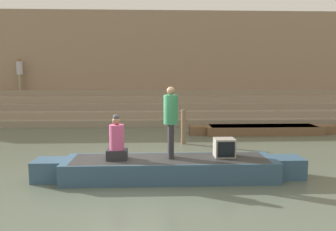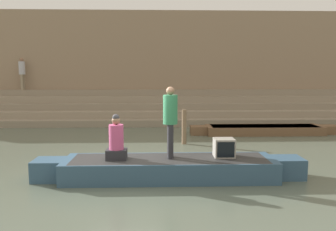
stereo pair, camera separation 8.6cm
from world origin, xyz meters
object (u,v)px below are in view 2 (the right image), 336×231
person_standing (170,117)px  person_rowing (116,141)px  moored_boat_shore (264,130)px  rowboat_main (170,168)px  person_on_steps (22,71)px  tv_set (224,148)px  mooring_post (184,127)px

person_standing → person_rowing: size_ratio=1.59×
person_rowing → moored_boat_shore: bearing=59.8°
rowboat_main → person_on_steps: size_ratio=3.69×
tv_set → moored_boat_shore: (2.87, 5.68, -0.54)m
person_rowing → tv_set: size_ratio=2.20×
tv_set → mooring_post: 3.90m
rowboat_main → tv_set: 1.44m
moored_boat_shore → person_on_steps: (-12.02, 5.00, 2.48)m
person_standing → moored_boat_shore: 7.23m
moored_boat_shore → mooring_post: mooring_post is taller
tv_set → moored_boat_shore: bearing=70.0°
person_standing → moored_boat_shore: (4.21, 5.73, -1.31)m
tv_set → mooring_post: size_ratio=0.40×
moored_boat_shore → person_rowing: bearing=-136.9°
person_standing → mooring_post: bearing=75.5°
mooring_post → rowboat_main: bearing=-99.7°
person_standing → person_rowing: bearing=179.3°
rowboat_main → person_rowing: person_rowing is taller
moored_boat_shore → person_on_steps: person_on_steps is taller
tv_set → moored_boat_shore: tv_set is taller
rowboat_main → moored_boat_shore: (4.23, 5.80, -0.07)m
person_standing → mooring_post: 4.04m
rowboat_main → person_on_steps: person_on_steps is taller
person_rowing → person_on_steps: size_ratio=0.62×
rowboat_main → person_standing: bearing=73.3°
person_rowing → mooring_post: size_ratio=0.87×
person_standing → mooring_post: size_ratio=1.39×
tv_set → person_standing: bearing=-171.1°
moored_boat_shore → person_on_steps: size_ratio=3.53×
tv_set → moored_boat_shore: 6.39m
rowboat_main → person_on_steps: bearing=126.1°
rowboat_main → person_on_steps: (-7.79, 10.79, 2.40)m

